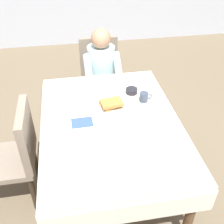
# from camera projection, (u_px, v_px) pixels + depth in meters

# --- Properties ---
(ground_plane) EXTENTS (14.00, 14.00, 0.00)m
(ground_plane) POSITION_uv_depth(u_px,v_px,m) (111.00, 180.00, 2.67)
(ground_plane) COLOR brown
(dining_table_main) EXTENTS (1.12, 1.52, 0.74)m
(dining_table_main) POSITION_uv_depth(u_px,v_px,m) (111.00, 130.00, 2.28)
(dining_table_main) COLOR silver
(dining_table_main) RESTS_ON ground
(chair_diner) EXTENTS (0.44, 0.45, 0.93)m
(chair_diner) POSITION_uv_depth(u_px,v_px,m) (100.00, 73.00, 3.28)
(chair_diner) COLOR #7A6B5B
(chair_diner) RESTS_ON ground
(diner_person) EXTENTS (0.40, 0.43, 1.12)m
(diner_person) POSITION_uv_depth(u_px,v_px,m) (102.00, 69.00, 3.07)
(diner_person) COLOR silver
(diner_person) RESTS_ON ground
(chair_left_side) EXTENTS (0.45, 0.44, 0.93)m
(chair_left_side) POSITION_uv_depth(u_px,v_px,m) (17.00, 151.00, 2.25)
(chair_left_side) COLOR #7A6B5B
(chair_left_side) RESTS_ON ground
(plate_breakfast) EXTENTS (0.28, 0.28, 0.02)m
(plate_breakfast) POSITION_uv_depth(u_px,v_px,m) (112.00, 107.00, 2.36)
(plate_breakfast) COLOR white
(plate_breakfast) RESTS_ON dining_table_main
(breakfast_stack) EXTENTS (0.21, 0.19, 0.06)m
(breakfast_stack) POSITION_uv_depth(u_px,v_px,m) (111.00, 103.00, 2.34)
(breakfast_stack) COLOR #A36B33
(breakfast_stack) RESTS_ON plate_breakfast
(cup_coffee) EXTENTS (0.11, 0.08, 0.08)m
(cup_coffee) POSITION_uv_depth(u_px,v_px,m) (144.00, 97.00, 2.42)
(cup_coffee) COLOR #333D4C
(cup_coffee) RESTS_ON dining_table_main
(bowl_butter) EXTENTS (0.11, 0.11, 0.04)m
(bowl_butter) POSITION_uv_depth(u_px,v_px,m) (132.00, 91.00, 2.54)
(bowl_butter) COLOR black
(bowl_butter) RESTS_ON dining_table_main
(fork_left_of_plate) EXTENTS (0.02, 0.18, 0.00)m
(fork_left_of_plate) POSITION_uv_depth(u_px,v_px,m) (90.00, 111.00, 2.33)
(fork_left_of_plate) COLOR silver
(fork_left_of_plate) RESTS_ON dining_table_main
(knife_right_of_plate) EXTENTS (0.02, 0.20, 0.00)m
(knife_right_of_plate) POSITION_uv_depth(u_px,v_px,m) (134.00, 107.00, 2.38)
(knife_right_of_plate) COLOR silver
(knife_right_of_plate) RESTS_ON dining_table_main
(spoon_near_edge) EXTENTS (0.15, 0.04, 0.00)m
(spoon_near_edge) POSITION_uv_depth(u_px,v_px,m) (117.00, 132.00, 2.12)
(spoon_near_edge) COLOR silver
(spoon_near_edge) RESTS_ON dining_table_main
(napkin_folded) EXTENTS (0.17, 0.12, 0.01)m
(napkin_folded) POSITION_uv_depth(u_px,v_px,m) (82.00, 122.00, 2.20)
(napkin_folded) COLOR #334C7F
(napkin_folded) RESTS_ON dining_table_main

